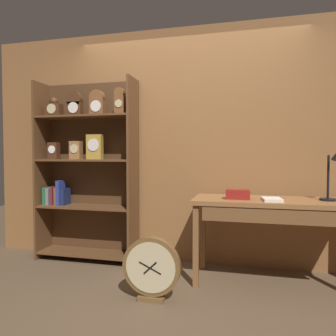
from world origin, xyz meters
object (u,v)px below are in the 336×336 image
desk_lamp (333,171)px  toolbox_small (238,194)px  open_repair_manual (272,199)px  round_clock_large (151,268)px  workbench (275,210)px  bookshelf (85,166)px

desk_lamp → toolbox_small: size_ratio=2.12×
open_repair_manual → round_clock_large: (-0.97, -0.50, -0.53)m
workbench → toolbox_small: bearing=-172.6°
desk_lamp → open_repair_manual: (-0.52, -0.11, -0.25)m
workbench → open_repair_manual: open_repair_manual is taller
bookshelf → toolbox_small: bookshelf is taller
workbench → round_clock_large: bearing=-150.2°
workbench → toolbox_small: size_ratio=6.84×
desk_lamp → round_clock_large: 1.79m
workbench → round_clock_large: 1.23m
bookshelf → open_repair_manual: bearing=-9.7°
workbench → open_repair_manual: (-0.03, -0.08, 0.10)m
bookshelf → desk_lamp: bearing=-5.4°
round_clock_large → bookshelf: bearing=141.2°
round_clock_large → desk_lamp: bearing=22.0°
bookshelf → workbench: (2.05, -0.27, -0.37)m
workbench → open_repair_manual: size_ratio=6.75×
toolbox_small → round_clock_large: toolbox_small is taller
workbench → desk_lamp: desk_lamp is taller
workbench → round_clock_large: workbench is taller
toolbox_small → open_repair_manual: bearing=-6.8°
bookshelf → desk_lamp: (2.54, -0.24, -0.01)m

